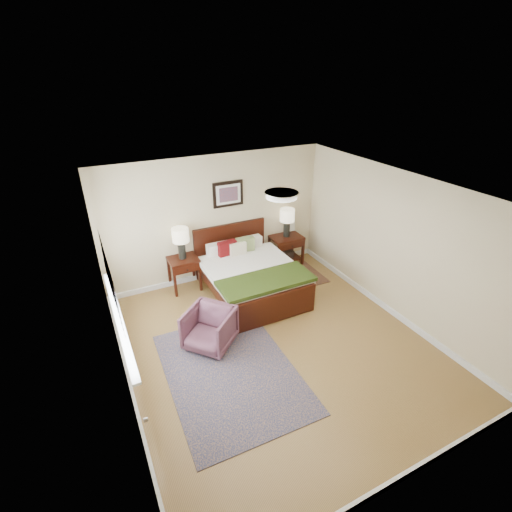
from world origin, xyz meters
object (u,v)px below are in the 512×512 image
object	(u,v)px
nightstand_left	(184,265)
nightstand_right	(286,247)
lamp_right	(287,218)
armchair	(210,328)
rug_persian	(231,371)
bed	(250,271)
lamp_left	(181,238)

from	to	relation	value
nightstand_left	nightstand_right	bearing A→B (deg)	0.22
lamp_right	armchair	distance (m)	3.13
nightstand_left	lamp_right	bearing A→B (deg)	0.55
rug_persian	nightstand_left	bearing A→B (deg)	89.48
bed	armchair	bearing A→B (deg)	-138.81
nightstand_left	armchair	size ratio (longest dim) A/B	0.94
nightstand_right	lamp_left	distance (m)	2.39
bed	nightstand_left	size ratio (longest dim) A/B	3.04
lamp_left	rug_persian	xyz separation A→B (m)	(-0.09, -2.49, -1.08)
bed	nightstand_left	distance (m)	1.29
lamp_left	lamp_right	world-z (taller)	lamp_left
lamp_right	nightstand_left	bearing A→B (deg)	-179.45
nightstand_left	nightstand_right	size ratio (longest dim) A/B	1.00
bed	armchair	world-z (taller)	bed
bed	nightstand_left	world-z (taller)	bed
bed	lamp_right	size ratio (longest dim) A/B	3.29
armchair	rug_persian	size ratio (longest dim) A/B	0.29
lamp_left	rug_persian	size ratio (longest dim) A/B	0.25
nightstand_right	rug_persian	size ratio (longest dim) A/B	0.27
lamp_left	rug_persian	bearing A→B (deg)	-92.06
bed	armchair	distance (m)	1.61
nightstand_left	rug_persian	world-z (taller)	nightstand_left
armchair	rug_persian	world-z (taller)	armchair
nightstand_right	armchair	xyz separation A→B (m)	(-2.44, -1.80, -0.07)
nightstand_left	lamp_left	bearing A→B (deg)	90.00
bed	nightstand_left	xyz separation A→B (m)	(-1.06, 0.74, 0.04)
bed	nightstand_right	bearing A→B (deg)	31.08
lamp_right	rug_persian	bearing A→B (deg)	-133.76
bed	lamp_right	distance (m)	1.56
lamp_left	lamp_right	size ratio (longest dim) A/B	1.00
armchair	nightstand_left	bearing A→B (deg)	133.93
armchair	rug_persian	xyz separation A→B (m)	(0.05, -0.68, -0.31)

